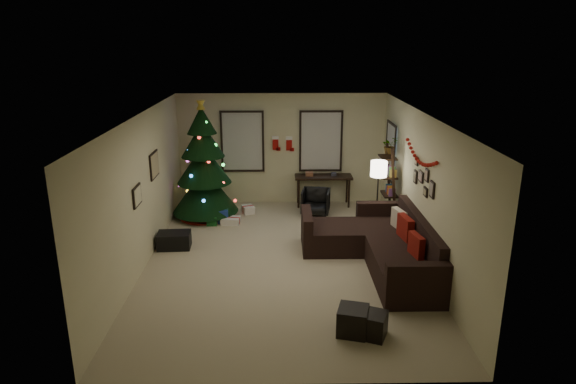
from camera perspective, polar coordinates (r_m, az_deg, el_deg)
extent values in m
plane|color=tan|center=(9.51, -0.54, -7.72)|extent=(7.00, 7.00, 0.00)
plane|color=white|center=(8.72, -0.59, 8.59)|extent=(7.00, 7.00, 0.00)
plane|color=beige|center=(12.41, -0.72, 4.84)|extent=(5.00, 0.00, 5.00)
plane|color=beige|center=(5.77, -0.23, -10.18)|extent=(5.00, 0.00, 5.00)
plane|color=beige|center=(9.34, -16.08, 0.00)|extent=(0.00, 7.00, 7.00)
plane|color=beige|center=(9.38, 14.89, 0.17)|extent=(0.00, 7.00, 7.00)
cube|color=#728CB2|center=(12.37, -5.14, 5.68)|extent=(0.94, 0.02, 1.35)
cube|color=beige|center=(12.37, -5.14, 5.68)|extent=(0.94, 0.03, 1.35)
cube|color=#728CB2|center=(12.38, 3.70, 5.72)|extent=(0.94, 0.02, 1.35)
cube|color=beige|center=(12.38, 3.70, 5.72)|extent=(0.94, 0.03, 1.35)
cube|color=#728CB2|center=(11.73, 11.51, 4.52)|extent=(0.05, 0.27, 1.17)
cube|color=beige|center=(11.73, 11.51, 4.52)|extent=(0.05, 0.45, 1.17)
cylinder|color=black|center=(11.83, -9.21, -1.99)|extent=(0.11, 0.11, 0.33)
cone|color=black|center=(11.68, -9.32, 0.29)|extent=(1.49, 1.49, 1.04)
cone|color=black|center=(11.52, -9.47, 3.16)|extent=(1.22, 1.22, 0.87)
cone|color=black|center=(11.40, -9.60, 5.82)|extent=(0.96, 0.96, 0.77)
cone|color=black|center=(11.33, -9.71, 7.99)|extent=(0.66, 0.66, 0.60)
cylinder|color=maroon|center=(11.87, -9.18, -2.63)|extent=(1.20, 1.20, 0.04)
cube|color=silver|center=(11.33, -6.47, -3.21)|extent=(0.40, 0.30, 0.15)
cube|color=#14591E|center=(11.32, -8.52, -3.18)|extent=(0.22, 0.22, 0.20)
cube|color=maroon|center=(11.99, -10.52, -1.92)|extent=(0.26, 0.26, 0.28)
cube|color=gold|center=(11.56, -10.37, -2.72)|extent=(0.30, 0.22, 0.25)
cube|color=navy|center=(11.42, -7.44, -2.69)|extent=(0.28, 0.25, 0.30)
cube|color=silver|center=(11.96, -4.50, -1.98)|extent=(0.25, 0.30, 0.18)
cube|color=black|center=(9.37, 12.08, -6.90)|extent=(1.02, 2.72, 0.48)
cube|color=black|center=(9.30, 14.73, -4.18)|extent=(0.20, 2.72, 0.46)
cube|color=black|center=(8.04, 14.45, -10.23)|extent=(1.02, 0.20, 0.75)
cube|color=black|center=(10.64, 10.40, -3.04)|extent=(1.02, 0.20, 0.75)
cube|color=black|center=(9.98, 5.42, -5.06)|extent=(0.96, 1.02, 0.48)
cube|color=black|center=(9.88, 2.13, -4.38)|extent=(0.18, 1.02, 0.75)
cube|color=maroon|center=(8.75, 14.21, -5.96)|extent=(0.19, 0.43, 0.42)
cube|color=maroon|center=(9.44, 13.03, -4.16)|extent=(0.21, 0.51, 0.49)
cube|color=beige|center=(9.91, 12.34, -3.14)|extent=(0.22, 0.44, 0.42)
cube|color=black|center=(7.36, 7.30, -14.15)|extent=(0.50, 0.50, 0.39)
cube|color=black|center=(7.34, 9.45, -14.50)|extent=(0.49, 0.49, 0.35)
cube|color=black|center=(12.34, 4.01, 1.72)|extent=(1.38, 0.49, 0.05)
cylinder|color=black|center=(12.22, 1.20, -0.24)|extent=(0.05, 0.05, 0.69)
cylinder|color=black|center=(12.59, 1.13, 0.30)|extent=(0.05, 0.05, 0.69)
cylinder|color=black|center=(12.32, 6.87, -0.21)|extent=(0.05, 0.05, 0.69)
cylinder|color=black|center=(12.70, 6.63, 0.33)|extent=(0.05, 0.05, 0.69)
imported|color=black|center=(11.82, 3.12, -1.10)|extent=(0.67, 0.64, 0.60)
cube|color=black|center=(10.78, 11.80, 0.14)|extent=(0.05, 0.05, 1.82)
cube|color=black|center=(11.23, 11.27, 0.87)|extent=(0.05, 0.05, 1.82)
cube|color=black|center=(11.17, 11.21, -2.23)|extent=(0.30, 0.51, 0.03)
cube|color=black|center=(11.04, 11.33, -0.25)|extent=(0.30, 0.51, 0.03)
cube|color=black|center=(10.93, 11.46, 1.78)|extent=(0.30, 0.51, 0.03)
cube|color=black|center=(10.83, 11.58, 3.85)|extent=(0.30, 0.51, 0.03)
imported|color=#4C4C4C|center=(11.07, 11.37, 5.43)|extent=(0.57, 0.54, 0.49)
cylinder|color=black|center=(10.85, 9.78, -4.65)|extent=(0.28, 0.28, 0.03)
cylinder|color=black|center=(10.62, 9.97, -1.25)|extent=(0.03, 0.03, 1.33)
cylinder|color=white|center=(10.41, 10.17, 2.58)|extent=(0.33, 0.33, 0.31)
cube|color=black|center=(10.13, -14.81, 2.96)|extent=(0.04, 0.60, 0.50)
cube|color=tan|center=(10.13, -14.81, 2.96)|extent=(0.01, 0.54, 0.45)
cube|color=black|center=(8.96, -16.61, -0.42)|extent=(0.04, 0.45, 0.35)
cube|color=beige|center=(8.96, -16.61, -0.42)|extent=(0.01, 0.41, 0.31)
cube|color=black|center=(8.77, 15.90, 0.27)|extent=(0.03, 0.22, 0.28)
cube|color=black|center=(9.05, 15.35, 1.82)|extent=(0.03, 0.18, 0.22)
cube|color=black|center=(9.13, 15.21, 0.01)|extent=(0.03, 0.20, 0.16)
cube|color=black|center=(9.41, 14.72, 1.68)|extent=(0.03, 0.26, 0.20)
cube|color=black|center=(9.76, 14.14, 1.67)|extent=(0.03, 0.18, 0.24)
cube|color=black|center=(9.68, 14.27, 3.38)|extent=(0.03, 0.16, 0.16)
cube|color=#990F0C|center=(12.31, -1.42, 5.44)|extent=(0.14, 0.04, 0.30)
cube|color=white|center=(12.28, -1.42, 6.13)|extent=(0.16, 0.05, 0.08)
cube|color=#990F0C|center=(12.34, -1.09, 4.85)|extent=(0.10, 0.04, 0.08)
cube|color=#990F0C|center=(12.37, 0.12, 5.38)|extent=(0.14, 0.04, 0.30)
cube|color=white|center=(12.34, 0.12, 6.07)|extent=(0.16, 0.05, 0.08)
cube|color=#990F0C|center=(12.40, 0.44, 4.80)|extent=(0.10, 0.04, 0.08)
cube|color=black|center=(10.24, -12.68, -5.31)|extent=(0.66, 0.46, 0.32)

